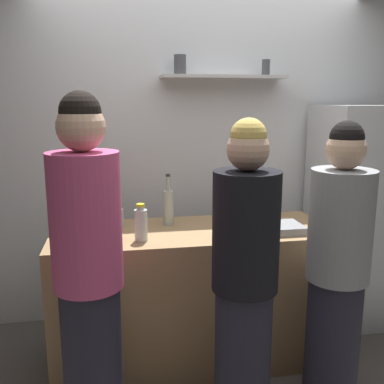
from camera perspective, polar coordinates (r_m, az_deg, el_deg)
name	(u,v)px	position (r m, az deg, el deg)	size (l,w,h in m)	color
back_wall_assembly	(200,155)	(3.51, 1.08, 4.91)	(4.80, 0.32, 2.60)	white
refrigerator	(355,216)	(3.64, 20.47, -2.91)	(0.59, 0.64, 1.69)	silver
counter	(192,294)	(3.01, 0.00, -13.19)	(1.80, 0.67, 0.91)	#9E7A51
baking_pan	(275,228)	(2.84, 10.78, -4.68)	(0.34, 0.24, 0.05)	gray
utensil_holder	(116,218)	(2.93, -9.91, -3.38)	(0.10, 0.10, 0.22)	#B2B2B7
wine_bottle_dark_glass	(102,207)	(3.01, -11.71, -1.94)	(0.07, 0.07, 0.32)	black
wine_bottle_amber_glass	(94,218)	(2.78, -12.61, -3.37)	(0.07, 0.07, 0.29)	#472814
wine_bottle_green_glass	(82,221)	(2.65, -14.16, -3.75)	(0.07, 0.07, 0.33)	#19471E
wine_bottle_pale_glass	(168,206)	(2.93, -3.12, -1.84)	(0.07, 0.07, 0.35)	#B2BFB2
water_bottle_plastic	(141,224)	(2.62, -6.68, -4.20)	(0.08, 0.08, 0.23)	silver
person_grey_hoodie	(337,272)	(2.57, 18.41, -9.93)	(0.34, 0.34, 1.63)	#262633
person_blonde	(245,282)	(2.31, 6.88, -11.54)	(0.34, 0.34, 1.65)	#262633
person_pink_top	(89,276)	(2.23, -13.35, -10.63)	(0.34, 0.34, 1.77)	#262633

